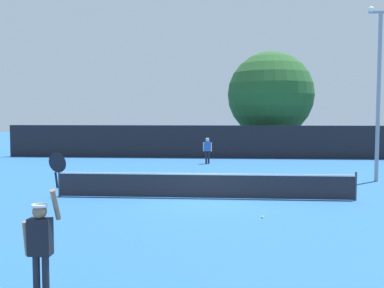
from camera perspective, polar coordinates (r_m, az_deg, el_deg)
name	(u,v)px	position (r m, az deg, el deg)	size (l,w,h in m)	color
ground_plane	(204,198)	(16.92, 1.54, -7.06)	(120.00, 120.00, 0.00)	#235693
tennis_net	(204,185)	(16.83, 1.54, -5.35)	(11.41, 0.08, 1.07)	#232328
perimeter_fence	(214,142)	(32.32, 2.85, 0.30)	(31.00, 0.12, 2.40)	black
player_serving	(41,238)	(7.93, -18.99, -11.47)	(0.68, 0.40, 2.57)	black
player_receiving	(207,148)	(28.54, 2.01, -0.53)	(0.57, 0.25, 1.67)	blue
tennis_ball	(262,217)	(13.94, 9.12, -9.34)	(0.07, 0.07, 0.07)	#CCE033
light_pole	(379,83)	(22.74, 23.09, 7.30)	(1.18, 0.28, 8.26)	gray
large_tree	(271,95)	(36.62, 10.17, 6.30)	(6.99, 6.99, 8.31)	brown
parked_car_near	(129,141)	(40.20, -8.17, 0.35)	(2.07, 4.27, 1.69)	black
parked_car_mid	(286,141)	(41.45, 12.17, 0.41)	(2.23, 4.34, 1.69)	black
parked_car_far	(329,144)	(38.50, 17.37, 0.06)	(2.47, 4.42, 1.69)	white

